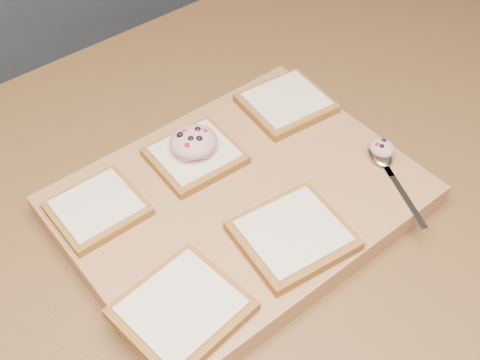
# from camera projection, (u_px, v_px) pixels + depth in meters

# --- Properties ---
(island_counter) EXTENTS (2.00, 0.80, 0.90)m
(island_counter) POSITION_uv_depth(u_px,v_px,m) (225.00, 335.00, 1.18)
(island_counter) COLOR slate
(island_counter) RESTS_ON ground
(cutting_board) EXTENTS (0.44, 0.34, 0.04)m
(cutting_board) POSITION_uv_depth(u_px,v_px,m) (240.00, 201.00, 0.80)
(cutting_board) COLOR #B77C4E
(cutting_board) RESTS_ON island_counter
(bread_far_left) EXTENTS (0.11, 0.10, 0.02)m
(bread_far_left) POSITION_uv_depth(u_px,v_px,m) (97.00, 208.00, 0.76)
(bread_far_left) COLOR olive
(bread_far_left) RESTS_ON cutting_board
(bread_far_center) EXTENTS (0.12, 0.11, 0.02)m
(bread_far_center) POSITION_uv_depth(u_px,v_px,m) (195.00, 155.00, 0.82)
(bread_far_center) COLOR olive
(bread_far_center) RESTS_ON cutting_board
(bread_far_right) EXTENTS (0.13, 0.12, 0.02)m
(bread_far_right) POSITION_uv_depth(u_px,v_px,m) (286.00, 103.00, 0.89)
(bread_far_right) COLOR olive
(bread_far_right) RESTS_ON cutting_board
(bread_near_left) EXTENTS (0.14, 0.13, 0.02)m
(bread_near_left) POSITION_uv_depth(u_px,v_px,m) (182.00, 309.00, 0.66)
(bread_near_left) COLOR olive
(bread_near_left) RESTS_ON cutting_board
(bread_near_center) EXTENTS (0.14, 0.13, 0.02)m
(bread_near_center) POSITION_uv_depth(u_px,v_px,m) (293.00, 235.00, 0.73)
(bread_near_center) COLOR olive
(bread_near_center) RESTS_ON cutting_board
(tuna_salad_dollop) EXTENTS (0.07, 0.06, 0.03)m
(tuna_salad_dollop) POSITION_uv_depth(u_px,v_px,m) (193.00, 142.00, 0.80)
(tuna_salad_dollop) COLOR #D48D88
(tuna_salad_dollop) RESTS_ON bread_far_center
(spoon) EXTENTS (0.08, 0.15, 0.01)m
(spoon) POSITION_uv_depth(u_px,v_px,m) (384.00, 161.00, 0.82)
(spoon) COLOR silver
(spoon) RESTS_ON cutting_board
(spoon_salad) EXTENTS (0.03, 0.04, 0.02)m
(spoon_salad) POSITION_uv_depth(u_px,v_px,m) (382.00, 148.00, 0.81)
(spoon_salad) COLOR #D48D88
(spoon_salad) RESTS_ON spoon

